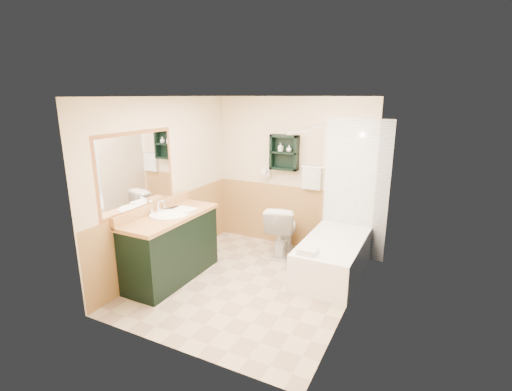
# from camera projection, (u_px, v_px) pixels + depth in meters

# --- Properties ---
(floor) EXTENTS (3.00, 3.00, 0.00)m
(floor) POSITION_uv_depth(u_px,v_px,m) (249.00, 283.00, 4.93)
(floor) COLOR #CAB793
(floor) RESTS_ON ground
(back_wall) EXTENTS (2.60, 0.04, 2.40)m
(back_wall) POSITION_uv_depth(u_px,v_px,m) (292.00, 174.00, 5.92)
(back_wall) COLOR #FFECC7
(back_wall) RESTS_ON ground
(left_wall) EXTENTS (0.04, 3.00, 2.40)m
(left_wall) POSITION_uv_depth(u_px,v_px,m) (165.00, 185.00, 5.18)
(left_wall) COLOR #FFECC7
(left_wall) RESTS_ON ground
(right_wall) EXTENTS (0.04, 3.00, 2.40)m
(right_wall) POSITION_uv_depth(u_px,v_px,m) (355.00, 210.00, 4.04)
(right_wall) COLOR #FFECC7
(right_wall) RESTS_ON ground
(ceiling) EXTENTS (2.60, 3.00, 0.04)m
(ceiling) POSITION_uv_depth(u_px,v_px,m) (247.00, 95.00, 4.29)
(ceiling) COLOR white
(ceiling) RESTS_ON back_wall
(wainscot_left) EXTENTS (2.98, 2.98, 1.00)m
(wainscot_left) POSITION_uv_depth(u_px,v_px,m) (170.00, 232.00, 5.35)
(wainscot_left) COLOR tan
(wainscot_left) RESTS_ON left_wall
(wainscot_back) EXTENTS (2.58, 2.58, 1.00)m
(wainscot_back) POSITION_uv_depth(u_px,v_px,m) (290.00, 216.00, 6.08)
(wainscot_back) COLOR tan
(wainscot_back) RESTS_ON back_wall
(mirror_frame) EXTENTS (1.30, 1.30, 1.00)m
(mirror_frame) POSITION_uv_depth(u_px,v_px,m) (137.00, 171.00, 4.61)
(mirror_frame) COLOR brown
(mirror_frame) RESTS_ON left_wall
(mirror_glass) EXTENTS (1.20, 1.20, 0.90)m
(mirror_glass) POSITION_uv_depth(u_px,v_px,m) (137.00, 171.00, 4.60)
(mirror_glass) COLOR white
(mirror_glass) RESTS_ON left_wall
(tile_right) EXTENTS (1.50, 1.50, 2.10)m
(tile_right) POSITION_uv_depth(u_px,v_px,m) (364.00, 205.00, 4.75)
(tile_right) COLOR white
(tile_right) RESTS_ON right_wall
(tile_back) EXTENTS (0.95, 0.95, 2.10)m
(tile_back) POSITION_uv_depth(u_px,v_px,m) (356.00, 191.00, 5.48)
(tile_back) COLOR white
(tile_back) RESTS_ON back_wall
(tile_accent) EXTENTS (1.50, 1.50, 0.10)m
(tile_accent) POSITION_uv_depth(u_px,v_px,m) (368.00, 139.00, 4.53)
(tile_accent) COLOR #154B2D
(tile_accent) RESTS_ON right_wall
(wall_shelf) EXTENTS (0.45, 0.15, 0.55)m
(wall_shelf) POSITION_uv_depth(u_px,v_px,m) (284.00, 152.00, 5.78)
(wall_shelf) COLOR black
(wall_shelf) RESTS_ON back_wall
(hair_dryer) EXTENTS (0.10, 0.24, 0.18)m
(hair_dryer) POSITION_uv_depth(u_px,v_px,m) (267.00, 172.00, 6.02)
(hair_dryer) COLOR white
(hair_dryer) RESTS_ON back_wall
(towel_bar) EXTENTS (0.40, 0.06, 0.40)m
(towel_bar) POSITION_uv_depth(u_px,v_px,m) (312.00, 167.00, 5.67)
(towel_bar) COLOR silver
(towel_bar) RESTS_ON back_wall
(curtain_rod) EXTENTS (0.03, 1.60, 0.03)m
(curtain_rod) POSITION_uv_depth(u_px,v_px,m) (310.00, 128.00, 4.82)
(curtain_rod) COLOR silver
(curtain_rod) RESTS_ON back_wall
(shower_curtain) EXTENTS (1.05, 1.05, 1.70)m
(shower_curtain) POSITION_uv_depth(u_px,v_px,m) (312.00, 188.00, 5.20)
(shower_curtain) COLOR beige
(shower_curtain) RESTS_ON curtain_rod
(vanity) EXTENTS (0.59, 1.43, 0.91)m
(vanity) POSITION_uv_depth(u_px,v_px,m) (172.00, 247.00, 4.96)
(vanity) COLOR black
(vanity) RESTS_ON ground
(bathtub) EXTENTS (0.77, 1.50, 0.51)m
(bathtub) POSITION_uv_depth(u_px,v_px,m) (333.00, 257.00, 5.11)
(bathtub) COLOR white
(bathtub) RESTS_ON ground
(toilet) EXTENTS (0.59, 0.87, 0.78)m
(toilet) POSITION_uv_depth(u_px,v_px,m) (282.00, 229.00, 5.78)
(toilet) COLOR white
(toilet) RESTS_ON ground
(counter_towel) EXTENTS (0.28, 0.22, 0.04)m
(counter_towel) POSITION_uv_depth(u_px,v_px,m) (185.00, 210.00, 4.96)
(counter_towel) COLOR silver
(counter_towel) RESTS_ON vanity
(vanity_book) EXTENTS (0.18, 0.07, 0.25)m
(vanity_book) POSITION_uv_depth(u_px,v_px,m) (169.00, 200.00, 5.05)
(vanity_book) COLOR black
(vanity_book) RESTS_ON vanity
(tub_towel) EXTENTS (0.23, 0.19, 0.07)m
(tub_towel) POSITION_uv_depth(u_px,v_px,m) (308.00, 251.00, 4.60)
(tub_towel) COLOR silver
(tub_towel) RESTS_ON bathtub
(soap_bottle_a) EXTENTS (0.09, 0.14, 0.06)m
(soap_bottle_a) POSITION_uv_depth(u_px,v_px,m) (281.00, 149.00, 5.79)
(soap_bottle_a) COLOR white
(soap_bottle_a) RESTS_ON wall_shelf
(soap_bottle_b) EXTENTS (0.11, 0.12, 0.08)m
(soap_bottle_b) POSITION_uv_depth(u_px,v_px,m) (289.00, 149.00, 5.72)
(soap_bottle_b) COLOR white
(soap_bottle_b) RESTS_ON wall_shelf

